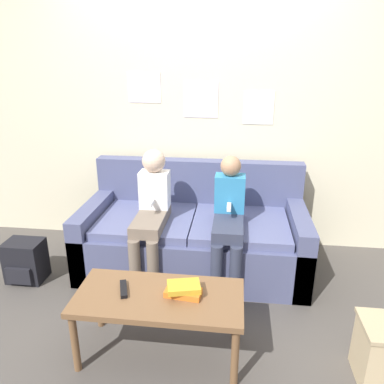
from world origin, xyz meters
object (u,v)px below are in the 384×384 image
Objects in this scene: couch at (194,235)px; person_right at (229,217)px; backpack at (26,261)px; coffee_table at (159,302)px; person_left at (151,209)px; tv_remote at (124,289)px.

person_right is at bearing -37.13° from couch.
coffee_table is at bearing -27.94° from backpack.
person_left is at bearing -145.97° from couch.
backpack is (-1.05, 0.65, -0.27)m from tv_remote.
couch is 1.83× the size of person_right.
backpack is at bearing -173.63° from person_right.
coffee_table is at bearing -23.66° from tv_remote.
person_right reaches higher than backpack.
coffee_table is 1.45m from backpack.
tv_remote is (-0.30, -1.07, 0.15)m from couch.
coffee_table is 0.98× the size of person_right.
person_left is 0.62m from person_right.
couch is at bearing 55.16° from tv_remote.
couch is at bearing 16.91° from backpack.
person_right is 5.92× the size of tv_remote.
couch reaches higher than tv_remote.
tv_remote is at bearing 175.31° from coffee_table.
person_left is 1.03× the size of person_right.
backpack is at bearing 129.05° from tv_remote.
person_left is (-0.32, -0.22, 0.32)m from couch.
person_left reaches higher than backpack.
person_right is at bearing 35.37° from tv_remote.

